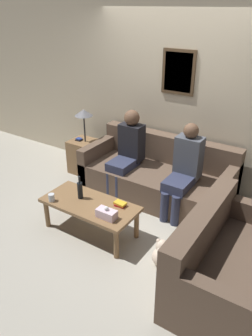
% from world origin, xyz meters
% --- Properties ---
extents(ground_plane, '(16.00, 16.00, 0.00)m').
position_xyz_m(ground_plane, '(0.00, 0.00, 0.00)').
color(ground_plane, '#ADA899').
extents(wall_back, '(9.00, 0.08, 2.60)m').
position_xyz_m(wall_back, '(0.00, 1.05, 1.30)').
color(wall_back, beige).
rests_on(wall_back, ground_plane).
extents(couch_main, '(2.13, 0.94, 0.83)m').
position_xyz_m(couch_main, '(0.00, 0.56, 0.29)').
color(couch_main, brown).
rests_on(couch_main, ground_plane).
extents(couch_side, '(0.94, 1.48, 0.83)m').
position_xyz_m(couch_side, '(1.44, -0.66, 0.29)').
color(couch_side, brown).
rests_on(couch_side, ground_plane).
extents(coffee_table, '(1.17, 0.55, 0.41)m').
position_xyz_m(coffee_table, '(-0.27, -0.67, 0.36)').
color(coffee_table, olive).
rests_on(coffee_table, ground_plane).
extents(side_table_with_lamp, '(0.41, 0.41, 1.08)m').
position_xyz_m(side_table_with_lamp, '(-1.37, 0.55, 0.34)').
color(side_table_with_lamp, olive).
rests_on(side_table_with_lamp, ground_plane).
extents(wine_bottle, '(0.06, 0.06, 0.30)m').
position_xyz_m(wine_bottle, '(-0.43, -0.64, 0.53)').
color(wine_bottle, black).
rests_on(wine_bottle, coffee_table).
extents(drinking_glass, '(0.07, 0.07, 0.09)m').
position_xyz_m(drinking_glass, '(-0.68, -0.88, 0.46)').
color(drinking_glass, silver).
rests_on(drinking_glass, coffee_table).
extents(book_stack, '(0.15, 0.10, 0.05)m').
position_xyz_m(book_stack, '(0.07, -0.52, 0.44)').
color(book_stack, red).
rests_on(book_stack, coffee_table).
extents(tissue_box, '(0.23, 0.12, 0.15)m').
position_xyz_m(tissue_box, '(0.08, -0.80, 0.47)').
color(tissue_box, silver).
rests_on(tissue_box, coffee_table).
extents(person_left, '(0.34, 0.63, 1.22)m').
position_xyz_m(person_left, '(-0.45, 0.43, 0.65)').
color(person_left, '#2D334C').
rests_on(person_left, ground_plane).
extents(person_right, '(0.34, 0.64, 1.21)m').
position_xyz_m(person_right, '(0.46, 0.38, 0.64)').
color(person_right, '#2D334C').
rests_on(person_right, ground_plane).
extents(teddy_bear, '(0.21, 0.21, 0.33)m').
position_xyz_m(teddy_bear, '(0.73, -0.72, 0.14)').
color(teddy_bear, beige).
rests_on(teddy_bear, ground_plane).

